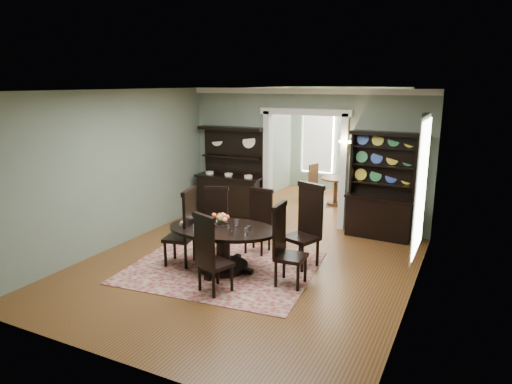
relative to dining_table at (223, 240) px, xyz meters
The scene contains 19 objects.
room 1.11m from the dining_table, 35.47° to the left, with size 5.51×6.01×3.01m.
parlor 5.78m from the dining_table, 87.23° to the left, with size 3.51×3.50×3.01m.
doorway_trim 3.35m from the dining_table, 85.01° to the left, with size 2.08×0.25×2.57m.
right_window 3.34m from the dining_table, 20.02° to the left, with size 0.15×1.47×2.12m.
wall_sconce 3.52m from the dining_table, 67.78° to the left, with size 0.27×0.21×0.21m.
rug 0.52m from the dining_table, 131.29° to the left, with size 3.08×2.61×0.01m, color maroon.
dining_table is the anchor object (origin of this frame).
centerpiece 0.31m from the dining_table, 134.28° to the left, with size 1.37×0.88×0.22m.
chair_far_left 0.99m from the dining_table, 127.98° to the left, with size 0.57×0.55×1.22m.
chair_far_mid 1.10m from the dining_table, 81.03° to the left, with size 0.46×0.42×1.20m.
chair_far_right 1.47m from the dining_table, 35.30° to the left, with size 0.68×0.66×1.45m.
chair_end_left 0.72m from the dining_table, behind, with size 0.57×0.59×1.37m.
chair_end_right 1.16m from the dining_table, ahead, with size 0.48×0.51×1.31m.
chair_near 0.94m from the dining_table, 72.30° to the right, with size 0.59×0.58×1.26m.
sideboard 3.27m from the dining_table, 117.13° to the left, with size 1.63×0.62×2.12m.
welsh_dresser 3.56m from the dining_table, 55.16° to the left, with size 1.42×0.58×2.17m.
parlor_table 5.01m from the dining_table, 84.55° to the left, with size 0.77×0.77×0.72m.
parlor_chair_left 5.02m from the dining_table, 92.86° to the left, with size 0.48×0.47×1.03m.
parlor_chair_right 4.93m from the dining_table, 79.53° to the left, with size 0.41×0.40×0.85m.
Camera 1 is at (3.45, -6.45, 3.13)m, focal length 32.00 mm.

